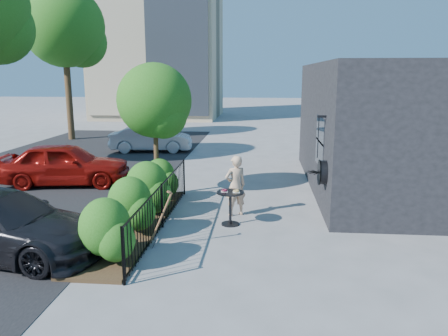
# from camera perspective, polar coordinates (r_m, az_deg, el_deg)

# --- Properties ---
(ground) EXTENTS (120.00, 120.00, 0.00)m
(ground) POSITION_cam_1_polar(r_m,az_deg,el_deg) (10.62, -0.03, -7.99)
(ground) COLOR gray
(ground) RESTS_ON ground
(shop_building) EXTENTS (6.22, 9.00, 4.00)m
(shop_building) POSITION_cam_1_polar(r_m,az_deg,el_deg) (15.23, 22.75, 4.97)
(shop_building) COLOR black
(shop_building) RESTS_ON ground
(fence) EXTENTS (0.05, 6.05, 1.10)m
(fence) POSITION_cam_1_polar(r_m,az_deg,el_deg) (10.67, -8.10, -4.84)
(fence) COLOR black
(fence) RESTS_ON ground
(planting_bed) EXTENTS (1.30, 6.00, 0.08)m
(planting_bed) POSITION_cam_1_polar(r_m,az_deg,el_deg) (11.01, -11.60, -7.28)
(planting_bed) COLOR #382616
(planting_bed) RESTS_ON ground
(shrubs) EXTENTS (1.10, 5.60, 1.24)m
(shrubs) POSITION_cam_1_polar(r_m,az_deg,el_deg) (10.87, -11.09, -3.85)
(shrubs) COLOR #235D15
(shrubs) RESTS_ON ground
(patio_tree) EXTENTS (2.20, 2.20, 3.94)m
(patio_tree) POSITION_cam_1_polar(r_m,az_deg,el_deg) (13.09, -8.82, 8.11)
(patio_tree) COLOR #3F2B19
(patio_tree) RESTS_ON ground
(street) EXTENTS (9.00, 30.00, 0.01)m
(street) POSITION_cam_1_polar(r_m,az_deg,el_deg) (15.58, -25.55, -2.61)
(street) COLOR black
(street) RESTS_ON ground
(street_tree_far) EXTENTS (4.40, 4.40, 8.28)m
(street_tree_far) POSITION_cam_1_polar(r_m,az_deg,el_deg) (26.32, -20.07, 16.38)
(street_tree_far) COLOR #3F2B19
(street_tree_far) RESTS_ON ground
(cafe_table) EXTENTS (0.67, 0.67, 0.90)m
(cafe_table) POSITION_cam_1_polar(r_m,az_deg,el_deg) (10.74, 0.83, -4.47)
(cafe_table) COLOR black
(cafe_table) RESTS_ON ground
(woman) EXTENTS (0.70, 0.61, 1.60)m
(woman) POSITION_cam_1_polar(r_m,az_deg,el_deg) (11.41, 1.51, -2.33)
(woman) COLOR #D1A887
(woman) RESTS_ON ground
(shovel) EXTENTS (0.51, 0.17, 1.30)m
(shovel) POSITION_cam_1_polar(r_m,az_deg,el_deg) (9.47, -8.34, -7.02)
(shovel) COLOR brown
(shovel) RESTS_ON ground
(car_red) EXTENTS (4.39, 2.26, 1.43)m
(car_red) POSITION_cam_1_polar(r_m,az_deg,el_deg) (15.53, -20.03, 0.50)
(car_red) COLOR maroon
(car_red) RESTS_ON ground
(car_silver) EXTENTS (3.98, 1.75, 1.27)m
(car_silver) POSITION_cam_1_polar(r_m,az_deg,el_deg) (21.29, -9.48, 3.84)
(car_silver) COLOR #B7B7BC
(car_silver) RESTS_ON ground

